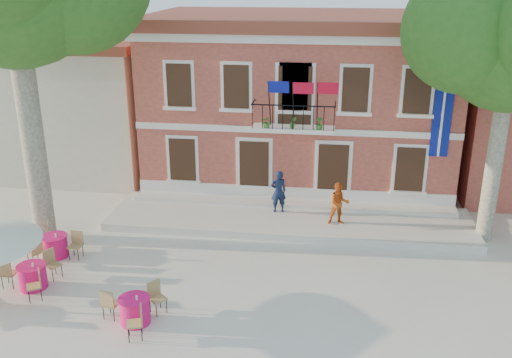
% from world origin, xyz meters
% --- Properties ---
extents(ground, '(90.00, 90.00, 0.00)m').
position_xyz_m(ground, '(0.00, 0.00, 0.00)').
color(ground, beige).
rests_on(ground, ground).
extents(main_building, '(13.50, 9.59, 7.50)m').
position_xyz_m(main_building, '(2.00, 9.99, 3.78)').
color(main_building, '#C25C46').
rests_on(main_building, ground).
extents(neighbor_west, '(9.40, 9.40, 6.40)m').
position_xyz_m(neighbor_west, '(-9.50, 11.00, 3.22)').
color(neighbor_west, beige).
rests_on(neighbor_west, ground).
extents(terrace, '(14.00, 3.40, 0.30)m').
position_xyz_m(terrace, '(2.00, 4.40, 0.15)').
color(terrace, silver).
rests_on(terrace, ground).
extents(pedestrian_navy, '(0.72, 0.59, 1.70)m').
position_xyz_m(pedestrian_navy, '(1.52, 4.81, 1.15)').
color(pedestrian_navy, '#101B38').
rests_on(pedestrian_navy, terrace).
extents(pedestrian_orange, '(0.90, 0.77, 1.63)m').
position_xyz_m(pedestrian_orange, '(3.87, 3.95, 1.11)').
color(pedestrian_orange, '#C04F16').
rests_on(pedestrian_orange, terrace).
extents(cafe_table_0, '(1.65, 1.87, 0.95)m').
position_xyz_m(cafe_table_0, '(-5.48, -1.47, 0.43)').
color(cafe_table_0, '#DF156D').
rests_on(cafe_table_0, ground).
extents(cafe_table_1, '(1.77, 1.84, 0.95)m').
position_xyz_m(cafe_table_1, '(-1.73, -2.83, 0.43)').
color(cafe_table_1, '#DF156D').
rests_on(cafe_table_1, ground).
extents(cafe_table_3, '(1.67, 1.87, 0.95)m').
position_xyz_m(cafe_table_3, '(-5.75, 0.58, 0.43)').
color(cafe_table_3, '#DF156D').
rests_on(cafe_table_3, ground).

